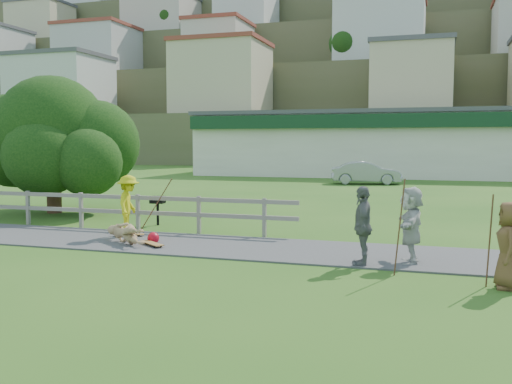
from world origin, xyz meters
TOP-DOWN VIEW (x-y plane):
  - ground at (0.00, 0.00)m, footprint 260.00×260.00m
  - path at (0.00, 1.50)m, footprint 34.00×3.00m
  - fence at (-4.62, 3.30)m, footprint 15.05×0.10m
  - strip_mall at (4.00, 34.94)m, footprint 32.50×10.75m
  - hillside at (0.00, 91.31)m, footprint 220.00×67.00m
  - skater_rider at (-1.58, 2.04)m, footprint 0.90×1.20m
  - skater_fallen at (-1.08, 1.03)m, footprint 1.23×1.57m
  - spectator_b at (5.11, 0.29)m, footprint 0.56×1.07m
  - spectator_c at (7.89, -0.83)m, footprint 0.52×0.79m
  - spectator_d at (6.09, 0.83)m, footprint 0.61×1.62m
  - car_silver at (2.31, 24.80)m, footprint 4.60×2.33m
  - tree at (-7.19, 6.21)m, footprint 6.73×6.73m
  - bbq at (-1.94, 4.46)m, footprint 0.45×0.35m
  - longboard_rider at (-1.58, 2.04)m, footprint 0.85×0.46m
  - longboard_fallen at (-0.28, 0.93)m, footprint 0.89×0.73m
  - helmet at (-0.48, 1.38)m, footprint 0.31×0.31m
  - pole_rider at (-0.98, 2.44)m, footprint 0.03×0.03m
  - pole_spec_left at (5.91, -0.38)m, footprint 0.03×0.03m
  - pole_spec_right at (7.55, -0.78)m, footprint 0.03×0.03m

SIDE VIEW (x-z plane):
  - ground at x=0.00m, z-range 0.00..0.00m
  - path at x=0.00m, z-range 0.00..0.04m
  - longboard_rider at x=-1.58m, z-range 0.00..0.09m
  - longboard_fallen at x=-0.28m, z-range 0.00..0.10m
  - helmet at x=-0.48m, z-range 0.00..0.31m
  - skater_fallen at x=-1.08m, z-range 0.00..0.59m
  - bbq at x=-1.94m, z-range 0.00..0.94m
  - fence at x=-4.62m, z-range 0.17..1.27m
  - car_silver at x=2.31m, z-range 0.00..1.45m
  - spectator_c at x=7.89m, z-range 0.00..1.60m
  - skater_rider at x=-1.58m, z-range 0.00..1.66m
  - spectator_d at x=6.09m, z-range 0.00..1.71m
  - pole_spec_right at x=7.55m, z-range 0.00..1.72m
  - spectator_b at x=5.11m, z-range 0.00..1.74m
  - pole_spec_left at x=5.91m, z-range 0.00..1.96m
  - pole_rider at x=-0.98m, z-range 0.00..1.99m
  - tree at x=-7.19m, z-range 0.00..4.04m
  - strip_mall at x=4.00m, z-range 0.03..5.13m
  - hillside at x=0.00m, z-range -9.34..38.16m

